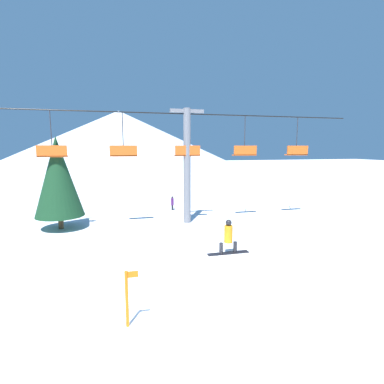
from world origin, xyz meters
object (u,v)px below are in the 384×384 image
Objects in this scene: distant_skier at (172,203)px; trail_marker at (127,297)px; snow_ramp at (232,295)px; snowboarder at (228,237)px; pine_tree_near at (58,177)px.

trail_marker is at bearing -105.58° from distant_skier.
snow_ramp is 17.13m from distant_skier.
snow_ramp is at bearing -106.49° from snowboarder.
snow_ramp is 0.64× the size of pine_tree_near.
trail_marker is 17.27m from distant_skier.
snow_ramp is at bearing -94.70° from distant_skier.
snowboarder is 15.63m from distant_skier.
pine_tree_near is (-7.51, 11.47, 1.32)m from snowboarder.
trail_marker reaches higher than distant_skier.
pine_tree_near is 5.04× the size of distant_skier.
trail_marker is (-3.23, 0.44, 0.15)m from snow_ramp.
distant_skier is (1.40, 17.07, -0.13)m from snow_ramp.
pine_tree_near reaches higher than distant_skier.
snow_ramp is 15.06m from pine_tree_near.
pine_tree_near reaches higher than snow_ramp.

